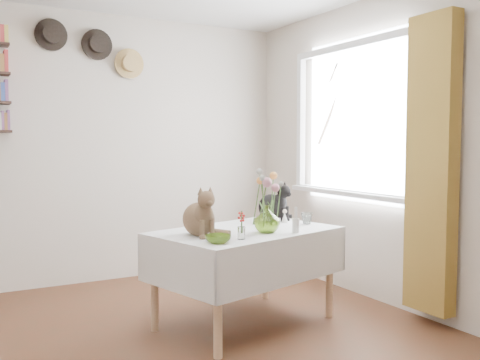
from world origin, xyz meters
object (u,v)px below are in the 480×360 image
black_cat (271,200)px  flower_vase (267,219)px  tabby_cat (199,210)px  dining_table (245,253)px

black_cat → flower_vase: bearing=-151.0°
tabby_cat → black_cat: tabby_cat is taller
tabby_cat → flower_vase: size_ratio=1.80×
dining_table → tabby_cat: (-0.39, -0.05, 0.34)m
dining_table → tabby_cat: size_ratio=4.22×
dining_table → tabby_cat: tabby_cat is taller
tabby_cat → flower_vase: (0.46, -0.12, -0.08)m
black_cat → flower_vase: size_ratio=1.68×
tabby_cat → black_cat: size_ratio=1.07×
black_cat → flower_vase: (-0.35, -0.50, -0.06)m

